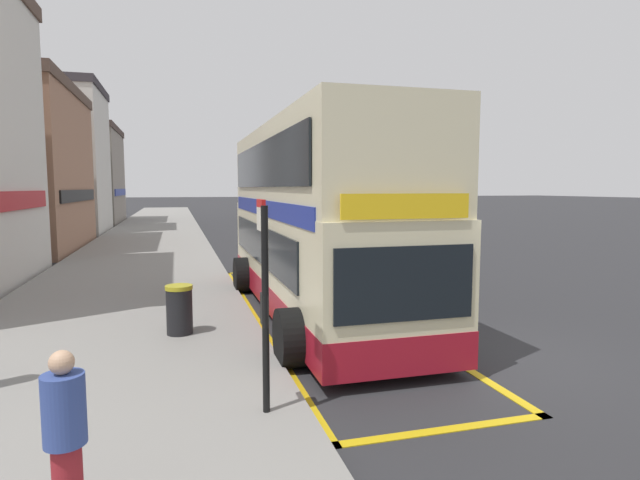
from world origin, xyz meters
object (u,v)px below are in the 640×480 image
object	(u,v)px
bus_stop_sign	(264,288)
parked_car_black_behind	(266,211)
parked_car_silver_across	(305,220)
pedestrian_waiting_near_sign	(65,434)
litter_bin	(179,309)
double_decker_bus	(314,227)

from	to	relation	value
bus_stop_sign	parked_car_black_behind	bearing A→B (deg)	80.27
parked_car_silver_across	pedestrian_waiting_near_sign	distance (m)	30.67
parked_car_silver_across	bus_stop_sign	bearing A→B (deg)	-102.46
litter_bin	pedestrian_waiting_near_sign	bearing A→B (deg)	-99.25
double_decker_bus	litter_bin	xyz separation A→B (m)	(-3.14, -1.59, -1.44)
parked_car_black_behind	parked_car_silver_across	xyz separation A→B (m)	(-0.00, -15.24, 0.00)
parked_car_black_behind	pedestrian_waiting_near_sign	distance (m)	45.43
double_decker_bus	parked_car_silver_across	bearing A→B (deg)	76.66
double_decker_bus	parked_car_silver_across	world-z (taller)	double_decker_bus
bus_stop_sign	litter_bin	xyz separation A→B (m)	(-1.03, 3.86, -1.10)
double_decker_bus	parked_car_black_behind	size ratio (longest dim) A/B	2.42
bus_stop_sign	parked_car_black_behind	size ratio (longest dim) A/B	0.64
bus_stop_sign	parked_car_silver_across	world-z (taller)	bus_stop_sign
parked_car_silver_across	parked_car_black_behind	bearing A→B (deg)	92.48
double_decker_bus	pedestrian_waiting_near_sign	size ratio (longest dim) A/B	6.63
bus_stop_sign	pedestrian_waiting_near_sign	xyz separation A→B (m)	(-1.97, -1.88, -0.76)
pedestrian_waiting_near_sign	parked_car_silver_across	bearing A→B (deg)	72.41
double_decker_bus	bus_stop_sign	xyz separation A→B (m)	(-2.11, -5.45, -0.34)
parked_car_black_behind	litter_bin	distance (m)	39.62
parked_car_black_behind	double_decker_bus	bearing A→B (deg)	-96.53
pedestrian_waiting_near_sign	litter_bin	xyz separation A→B (m)	(0.93, 5.74, -0.34)
bus_stop_sign	parked_car_silver_across	xyz separation A→B (m)	(7.30, 27.36, -0.93)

